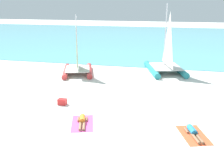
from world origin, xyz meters
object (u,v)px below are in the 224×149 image
sunbather_right (193,132)px  sunbather_left (82,121)px  towel_right (193,135)px  cooler_box (62,102)px  sailboat_red (77,65)px  sailboat_teal (166,63)px  towel_left (82,123)px

sunbather_right → sunbather_left: bearing=162.1°
towel_right → cooler_box: 7.80m
sailboat_red → sailboat_teal: bearing=-2.4°
sailboat_red → sunbather_right: (8.88, -8.71, -0.62)m
towel_right → sailboat_red: bearing=135.4°
sunbather_left → sailboat_teal: bearing=52.7°
sunbather_right → cooler_box: cooler_box is taller
towel_right → sunbather_right: size_ratio=1.23×
sailboat_teal → sunbather_right: 10.93m
towel_right → cooler_box: size_ratio=3.80×
sailboat_red → sailboat_teal: (7.41, 2.10, 0.13)m
sailboat_teal → towel_left: 11.61m
sailboat_red → sunbather_left: 9.35m
sunbather_left → sailboat_red: bearing=94.4°
sailboat_teal → sunbather_left: sailboat_teal is taller
towel_left → towel_right: size_ratio=1.00×
sunbather_left → towel_right: bearing=-17.6°
sunbather_left → cooler_box: 2.85m
sailboat_teal → sunbather_left: bearing=-126.7°
cooler_box → towel_left: bearing=-46.5°
towel_left → cooler_box: (-2.00, 2.11, 0.17)m
sailboat_teal → towel_right: sailboat_teal is taller
sailboat_red → towel_left: 9.43m
sailboat_red → towel_right: 12.52m
sailboat_red → sunbather_right: sailboat_red is taller
sailboat_teal → sunbather_right: size_ratio=3.84×
sailboat_red → cooler_box: sailboat_red is taller
towel_left → sunbather_right: size_ratio=1.23×
towel_left → sunbather_right: sunbather_right is taller
sailboat_red → towel_right: (8.90, -8.77, -0.75)m
towel_right → cooler_box: cooler_box is taller
sunbather_left → cooler_box: bearing=117.2°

